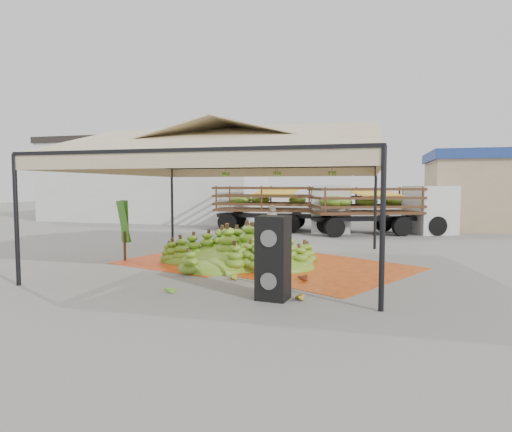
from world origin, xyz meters
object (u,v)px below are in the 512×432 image
(vendor, at_px, (272,224))
(truck_left, at_px, (288,203))
(speaker_stack, at_px, (273,258))
(truck_right, at_px, (387,204))
(banana_heap, at_px, (236,246))

(vendor, relative_size, truck_left, 0.22)
(speaker_stack, height_order, truck_left, truck_left)
(vendor, distance_m, truck_left, 5.07)
(speaker_stack, relative_size, truck_right, 0.24)
(truck_left, bearing_deg, vendor, -88.35)
(speaker_stack, xyz_separation_m, truck_left, (-2.12, 13.23, 0.60))
(vendor, height_order, truck_right, truck_right)
(vendor, bearing_deg, truck_right, -158.08)
(speaker_stack, xyz_separation_m, vendor, (-1.85, 8.21, -0.07))
(truck_right, bearing_deg, speaker_stack, -124.26)
(vendor, xyz_separation_m, truck_right, (4.56, 4.74, 0.64))
(speaker_stack, bearing_deg, truck_left, 106.18)
(vendor, bearing_deg, truck_left, -111.18)
(truck_left, bearing_deg, banana_heap, -89.89)
(truck_left, distance_m, truck_right, 4.84)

